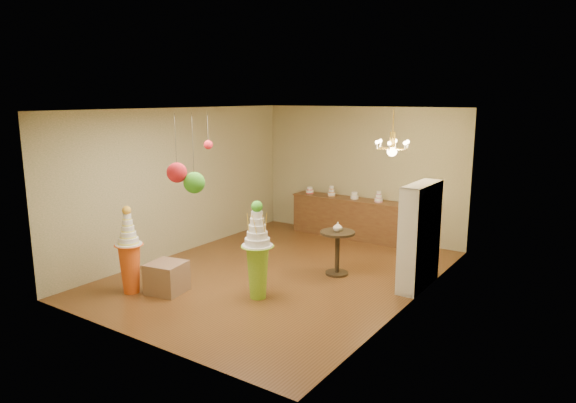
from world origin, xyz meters
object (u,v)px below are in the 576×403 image
Objects in this scene: pedestal_orange at (130,260)px; round_table at (337,247)px; sideboard at (354,218)px; pedestal_green at (258,259)px.

pedestal_orange is 1.81× the size of round_table.
sideboard is 2.58m from round_table.
pedestal_green is 1.80m from round_table.
pedestal_green reaches higher than pedestal_orange.
pedestal_green reaches higher than round_table.
pedestal_orange reaches higher than sideboard.
pedestal_orange is at bearing -131.65° from round_table.
pedestal_green is 1.09× the size of pedestal_orange.
pedestal_green is 2.15m from pedestal_orange.
round_table is at bearing -69.79° from sideboard.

